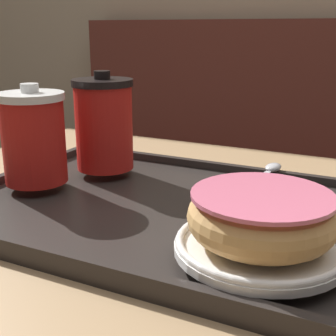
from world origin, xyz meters
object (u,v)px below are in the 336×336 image
(coffee_cup_front, at_px, (34,137))
(donut_chocolate_glazed, at_px, (261,216))
(coffee_cup_rear, at_px, (104,124))
(spoon, at_px, (268,171))

(coffee_cup_front, xyz_separation_m, donut_chocolate_glazed, (0.34, -0.07, -0.03))
(coffee_cup_rear, bearing_deg, donut_chocolate_glazed, -30.50)
(coffee_cup_front, relative_size, coffee_cup_rear, 0.93)
(coffee_cup_rear, bearing_deg, coffee_cup_front, -116.54)
(donut_chocolate_glazed, height_order, spoon, donut_chocolate_glazed)
(donut_chocolate_glazed, bearing_deg, coffee_cup_front, 167.74)
(coffee_cup_rear, distance_m, spoon, 0.26)
(coffee_cup_rear, xyz_separation_m, donut_chocolate_glazed, (0.29, -0.17, -0.03))
(coffee_cup_rear, height_order, donut_chocolate_glazed, coffee_cup_rear)
(coffee_cup_rear, height_order, spoon, coffee_cup_rear)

